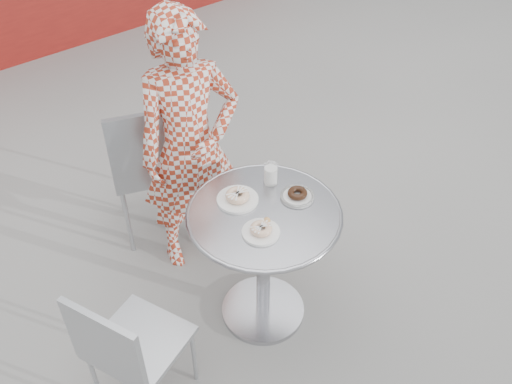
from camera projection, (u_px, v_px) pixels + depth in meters
ground at (261, 312)px, 3.16m from camera, size 60.00×60.00×0.00m
bistro_table at (264, 240)px, 2.79m from camera, size 0.75×0.75×0.75m
chair_far at (154, 188)px, 3.50m from camera, size 0.60×0.60×0.97m
chair_left at (143, 364)px, 2.63m from camera, size 0.50×0.50×0.80m
seated_person at (190, 148)px, 3.01m from camera, size 0.64×0.50×1.54m
plate_far at (238, 197)px, 2.72m from camera, size 0.20×0.20×0.05m
plate_near at (261, 230)px, 2.56m from camera, size 0.17×0.17×0.05m
plate_checker at (297, 195)px, 2.74m from camera, size 0.17×0.17×0.04m
milk_cup at (271, 175)px, 2.80m from camera, size 0.07×0.07×0.11m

